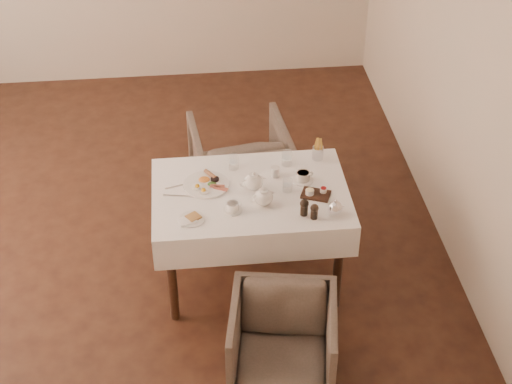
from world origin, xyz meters
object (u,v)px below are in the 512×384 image
Objects in this scene: table at (250,206)px; armchair_near at (283,343)px; armchair_far at (240,163)px; breakfast_plate at (207,184)px; teapot_centre at (253,181)px.

table is 2.00× the size of armchair_near.
armchair_near is 0.87× the size of armchair_far.
armchair_far is at bearing 62.59° from breakfast_plate.
table is at bearing 83.72° from armchair_far.
teapot_centre is at bearing -22.57° from breakfast_plate.
table is 0.97m from armchair_near.
table is at bearing -27.80° from breakfast_plate.
breakfast_plate reaches higher than armchair_near.
teapot_centre is at bearing 85.14° from armchair_far.
armchair_near is (0.10, -0.90, -0.35)m from table.
teapot_centre is (0.02, -0.90, 0.49)m from armchair_far.
armchair_far is at bearing 102.89° from armchair_near.
teapot_centre reaches higher than armchair_far.
armchair_far is 2.44× the size of breakfast_plate.
breakfast_plate is (-0.28, 0.10, 0.13)m from table.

